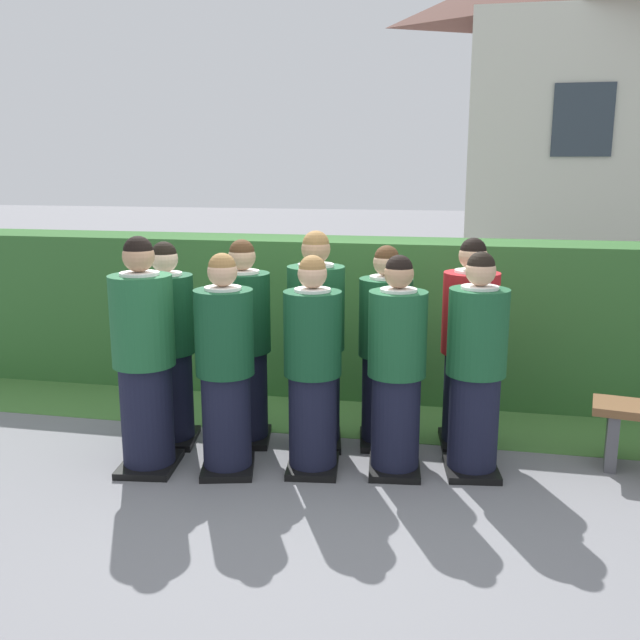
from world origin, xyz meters
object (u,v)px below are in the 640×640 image
Objects in this scene: student_front_row_1 at (225,370)px; student_rear_row_0 at (169,349)px; student_front_row_2 at (312,371)px; student_in_red_blazer at (469,349)px; student_rear_row_3 at (385,352)px; student_front_row_0 at (144,361)px; student_rear_row_2 at (316,345)px; student_front_row_3 at (397,372)px; student_rear_row_1 at (244,348)px; student_front_row_4 at (476,371)px.

student_rear_row_0 is at bearing 144.70° from student_front_row_1.
student_front_row_2 is 1.28m from student_in_red_blazer.
student_rear_row_3 is at bearing -171.20° from student_in_red_blazer.
student_front_row_2 is at bearing -126.57° from student_rear_row_3.
student_in_red_blazer is (2.24, 0.90, -0.03)m from student_front_row_0.
student_front_row_2 is 1.24m from student_rear_row_0.
student_front_row_2 is 0.99× the size of student_rear_row_3.
student_front_row_1 is 0.81m from student_rear_row_2.
student_rear_row_0 is at bearing -169.66° from student_rear_row_3.
student_rear_row_1 is (-1.22, 0.34, 0.02)m from student_front_row_3.
student_front_row_2 is 0.77m from student_rear_row_1.
student_front_row_1 is at bearing -144.80° from student_rear_row_3.
student_rear_row_0 reaches higher than student_front_row_1.
student_rear_row_1 is 0.56m from student_rear_row_2.
student_in_red_blazer is (-0.05, 0.51, 0.02)m from student_front_row_4.
student_rear_row_0 is (-1.78, 0.21, 0.02)m from student_front_row_3.
student_front_row_2 is 0.50m from student_rear_row_2.
student_front_row_2 is at bearing -170.46° from student_front_row_4.
student_front_row_2 is at bearing -81.37° from student_rear_row_2.
student_rear_row_3 is (1.04, 0.73, -0.00)m from student_front_row_1.
student_front_row_2 is at bearing -13.96° from student_rear_row_0.
student_front_row_2 is 1.14m from student_front_row_4.
student_rear_row_3 is 0.64m from student_in_red_blazer.
student_rear_row_2 is (-0.66, 0.39, 0.06)m from student_front_row_3.
student_rear_row_2 is at bearing 32.32° from student_front_row_0.
student_rear_row_0 is 0.58m from student_rear_row_1.
student_rear_row_2 is at bearing -169.65° from student_in_red_blazer.
student_rear_row_2 reaches higher than student_in_red_blazer.
student_front_row_0 is 1.77m from student_front_row_3.
student_front_row_1 is 1.01× the size of student_front_row_3.
student_rear_row_0 is 0.95× the size of student_rear_row_2.
student_front_row_2 is (1.16, 0.20, -0.06)m from student_front_row_0.
student_front_row_0 is 1.08× the size of student_front_row_3.
student_front_row_1 reaches higher than student_front_row_3.
student_front_row_2 is at bearing -34.59° from student_rear_row_1.
student_front_row_0 is at bearing -153.49° from student_rear_row_3.
student_rear_row_2 reaches higher than student_front_row_2.
student_front_row_0 is at bearing -170.37° from student_front_row_3.
student_rear_row_2 is 1.07× the size of student_rear_row_3.
student_rear_row_1 reaches higher than student_front_row_1.
student_front_row_1 is 0.61m from student_front_row_2.
student_rear_row_1 is at bearing -171.51° from student_rear_row_3.
student_in_red_blazer is (0.49, 0.60, 0.03)m from student_front_row_3.
student_rear_row_1 is (0.57, 0.14, 0.01)m from student_rear_row_0.
student_front_row_3 is 0.77m from student_rear_row_2.
student_front_row_1 is at bearing -167.39° from student_front_row_2.
student_front_row_3 is 0.96× the size of student_in_red_blazer.
student_rear_row_3 is at bearing 10.34° from student_rear_row_0.
student_front_row_1 is at bearing -153.57° from student_in_red_blazer.
student_front_row_0 is 1.06× the size of student_rear_row_0.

